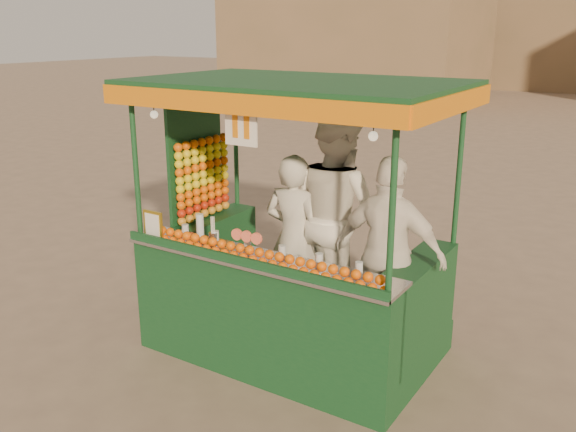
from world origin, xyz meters
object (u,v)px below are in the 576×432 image
Objects in this scene: vendor_right at (389,254)px; juice_cart at (282,270)px; vendor_middle at (337,216)px; vendor_left at (294,238)px.

juice_cart is at bearing 7.09° from vendor_right.
vendor_right is (0.65, -0.29, -0.15)m from vendor_middle.
vendor_left is 0.95× the size of vendor_right.
vendor_left is 0.94m from vendor_right.
vendor_left is (0.02, 0.16, 0.26)m from juice_cart.
vendor_middle is at bearing -142.27° from vendor_left.
vendor_left is at bearing 81.96° from juice_cart.
vendor_middle is at bearing -24.60° from vendor_right.
vendor_left is 0.80× the size of vendor_middle.
juice_cart is 0.70m from vendor_middle.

